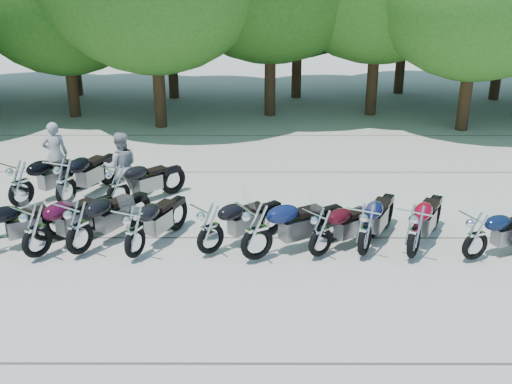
{
  "coord_description": "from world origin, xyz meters",
  "views": [
    {
      "loc": [
        0.02,
        -10.62,
        5.75
      ],
      "look_at": [
        0.0,
        1.5,
        1.1
      ],
      "focal_mm": 42.0,
      "sensor_mm": 36.0,
      "label": 1
    }
  ],
  "objects_px": {
    "motorcycle_5": "(210,227)",
    "motorcycle_8": "(365,228)",
    "motorcycle_9": "(415,230)",
    "motorcycle_13": "(20,183)",
    "rider_1": "(121,167)",
    "motorcycle_10": "(476,235)",
    "motorcycle_4": "(134,231)",
    "motorcycle_7": "(321,231)",
    "motorcycle_15": "(118,185)",
    "motorcycle_14": "(65,181)",
    "motorcycle_3": "(78,226)",
    "rider_0": "(55,154)",
    "motorcycle_2": "(35,229)",
    "motorcycle_6": "(257,230)"
  },
  "relations": [
    {
      "from": "motorcycle_5",
      "to": "motorcycle_8",
      "type": "xyz_separation_m",
      "value": [
        3.19,
        -0.06,
        0.01
      ]
    },
    {
      "from": "motorcycle_5",
      "to": "motorcycle_9",
      "type": "height_order",
      "value": "motorcycle_9"
    },
    {
      "from": "motorcycle_13",
      "to": "rider_1",
      "type": "xyz_separation_m",
      "value": [
        2.37,
        0.66,
        0.2
      ]
    },
    {
      "from": "motorcycle_10",
      "to": "motorcycle_13",
      "type": "relative_size",
      "value": 0.87
    },
    {
      "from": "motorcycle_4",
      "to": "motorcycle_5",
      "type": "height_order",
      "value": "motorcycle_5"
    },
    {
      "from": "motorcycle_10",
      "to": "motorcycle_13",
      "type": "distance_m",
      "value": 10.65
    },
    {
      "from": "motorcycle_7",
      "to": "motorcycle_15",
      "type": "bearing_deg",
      "value": 21.21
    },
    {
      "from": "motorcycle_4",
      "to": "motorcycle_14",
      "type": "xyz_separation_m",
      "value": [
        -2.26,
        2.84,
        0.06
      ]
    },
    {
      "from": "motorcycle_4",
      "to": "motorcycle_14",
      "type": "bearing_deg",
      "value": -27.71
    },
    {
      "from": "motorcycle_15",
      "to": "rider_1",
      "type": "height_order",
      "value": "rider_1"
    },
    {
      "from": "motorcycle_9",
      "to": "motorcycle_14",
      "type": "bearing_deg",
      "value": 9.24
    },
    {
      "from": "motorcycle_15",
      "to": "motorcycle_3",
      "type": "bearing_deg",
      "value": 132.36
    },
    {
      "from": "motorcycle_14",
      "to": "rider_0",
      "type": "relative_size",
      "value": 1.4
    },
    {
      "from": "motorcycle_8",
      "to": "motorcycle_15",
      "type": "relative_size",
      "value": 1.04
    },
    {
      "from": "motorcycle_14",
      "to": "rider_1",
      "type": "height_order",
      "value": "rider_1"
    },
    {
      "from": "motorcycle_8",
      "to": "motorcycle_9",
      "type": "relative_size",
      "value": 0.98
    },
    {
      "from": "motorcycle_14",
      "to": "motorcycle_8",
      "type": "bearing_deg",
      "value": -179.67
    },
    {
      "from": "motorcycle_4",
      "to": "motorcycle_5",
      "type": "bearing_deg",
      "value": -149.81
    },
    {
      "from": "motorcycle_8",
      "to": "motorcycle_9",
      "type": "xyz_separation_m",
      "value": [
        0.98,
        -0.11,
        0.01
      ]
    },
    {
      "from": "motorcycle_13",
      "to": "motorcycle_15",
      "type": "height_order",
      "value": "motorcycle_13"
    },
    {
      "from": "motorcycle_2",
      "to": "motorcycle_6",
      "type": "height_order",
      "value": "motorcycle_6"
    },
    {
      "from": "motorcycle_5",
      "to": "motorcycle_8",
      "type": "relative_size",
      "value": 0.98
    },
    {
      "from": "motorcycle_2",
      "to": "rider_0",
      "type": "distance_m",
      "value": 4.53
    },
    {
      "from": "motorcycle_4",
      "to": "rider_0",
      "type": "bearing_deg",
      "value": -32.27
    },
    {
      "from": "motorcycle_9",
      "to": "motorcycle_10",
      "type": "xyz_separation_m",
      "value": [
        1.23,
        -0.09,
        -0.07
      ]
    },
    {
      "from": "motorcycle_6",
      "to": "motorcycle_10",
      "type": "xyz_separation_m",
      "value": [
        4.44,
        0.02,
        -0.11
      ]
    },
    {
      "from": "motorcycle_4",
      "to": "motorcycle_8",
      "type": "relative_size",
      "value": 0.98
    },
    {
      "from": "motorcycle_6",
      "to": "motorcycle_7",
      "type": "xyz_separation_m",
      "value": [
        1.31,
        0.17,
        -0.1
      ]
    },
    {
      "from": "motorcycle_2",
      "to": "motorcycle_3",
      "type": "relative_size",
      "value": 0.99
    },
    {
      "from": "motorcycle_2",
      "to": "motorcycle_9",
      "type": "xyz_separation_m",
      "value": [
        7.71,
        0.0,
        -0.01
      ]
    },
    {
      "from": "motorcycle_7",
      "to": "motorcycle_10",
      "type": "height_order",
      "value": "motorcycle_7"
    },
    {
      "from": "motorcycle_7",
      "to": "rider_1",
      "type": "height_order",
      "value": "rider_1"
    },
    {
      "from": "motorcycle_2",
      "to": "motorcycle_13",
      "type": "xyz_separation_m",
      "value": [
        -1.33,
        2.72,
        0.01
      ]
    },
    {
      "from": "motorcycle_3",
      "to": "motorcycle_9",
      "type": "bearing_deg",
      "value": -149.72
    },
    {
      "from": "motorcycle_2",
      "to": "motorcycle_7",
      "type": "bearing_deg",
      "value": -144.76
    },
    {
      "from": "motorcycle_9",
      "to": "motorcycle_15",
      "type": "bearing_deg",
      "value": 6.58
    },
    {
      "from": "motorcycle_2",
      "to": "motorcycle_10",
      "type": "relative_size",
      "value": 1.13
    },
    {
      "from": "motorcycle_6",
      "to": "motorcycle_7",
      "type": "distance_m",
      "value": 1.32
    },
    {
      "from": "motorcycle_15",
      "to": "motorcycle_4",
      "type": "bearing_deg",
      "value": 156.65
    },
    {
      "from": "motorcycle_9",
      "to": "motorcycle_8",
      "type": "bearing_deg",
      "value": 22.28
    },
    {
      "from": "motorcycle_2",
      "to": "motorcycle_7",
      "type": "relative_size",
      "value": 1.1
    },
    {
      "from": "motorcycle_2",
      "to": "motorcycle_5",
      "type": "height_order",
      "value": "motorcycle_2"
    },
    {
      "from": "motorcycle_9",
      "to": "motorcycle_10",
      "type": "distance_m",
      "value": 1.23
    },
    {
      "from": "rider_1",
      "to": "motorcycle_8",
      "type": "bearing_deg",
      "value": 135.68
    },
    {
      "from": "motorcycle_9",
      "to": "motorcycle_14",
      "type": "distance_m",
      "value": 8.46
    },
    {
      "from": "motorcycle_7",
      "to": "motorcycle_10",
      "type": "distance_m",
      "value": 3.13
    },
    {
      "from": "rider_0",
      "to": "motorcycle_5",
      "type": "bearing_deg",
      "value": 122.58
    },
    {
      "from": "motorcycle_2",
      "to": "motorcycle_15",
      "type": "xyz_separation_m",
      "value": [
        1.07,
        2.73,
        -0.05
      ]
    },
    {
      "from": "motorcycle_13",
      "to": "motorcycle_14",
      "type": "bearing_deg",
      "value": -139.38
    },
    {
      "from": "rider_1",
      "to": "motorcycle_3",
      "type": "bearing_deg",
      "value": 71.87
    }
  ]
}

